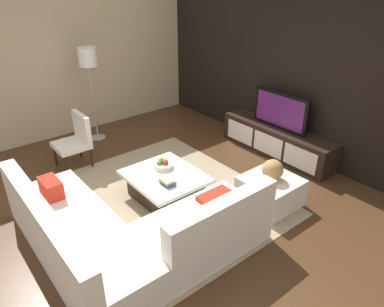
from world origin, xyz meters
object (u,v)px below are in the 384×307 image
(media_console, at_px, (277,141))
(floor_lamp, at_px, (88,63))
(coffee_table, at_px, (165,186))
(sectional_couch, at_px, (124,233))
(ottoman, at_px, (270,191))
(accent_chair_near, at_px, (76,138))
(decorative_ball, at_px, (273,170))
(television, at_px, (280,111))
(book_stack, at_px, (167,182))
(fruit_bowl, at_px, (163,164))

(media_console, bearing_deg, floor_lamp, -140.23)
(coffee_table, bearing_deg, sectional_couch, -58.37)
(media_console, height_order, coffee_table, media_console)
(sectional_couch, distance_m, ottoman, 2.07)
(accent_chair_near, distance_m, decorative_ball, 3.15)
(accent_chair_near, bearing_deg, television, 51.06)
(coffee_table, bearing_deg, book_stack, -27.97)
(television, relative_size, coffee_table, 1.00)
(sectional_couch, relative_size, book_stack, 11.05)
(floor_lamp, xyz_separation_m, decorative_ball, (3.49, 0.88, -0.91))
(coffee_table, relative_size, decorative_ball, 3.74)
(floor_lamp, distance_m, book_stack, 2.90)
(television, bearing_deg, book_stack, -87.12)
(ottoman, bearing_deg, decorative_ball, 0.00)
(floor_lamp, bearing_deg, media_console, 39.77)
(floor_lamp, height_order, book_stack, floor_lamp)
(floor_lamp, height_order, decorative_ball, floor_lamp)
(television, distance_m, sectional_couch, 3.37)
(television, height_order, book_stack, television)
(decorative_ball, bearing_deg, media_console, 126.11)
(media_console, height_order, ottoman, media_console)
(media_console, xyz_separation_m, fruit_bowl, (-0.28, -2.20, 0.18))
(media_console, relative_size, ottoman, 3.04)
(coffee_table, distance_m, decorative_ball, 1.49)
(fruit_bowl, bearing_deg, ottoman, 37.78)
(decorative_ball, bearing_deg, floor_lamp, -165.89)
(coffee_table, xyz_separation_m, floor_lamp, (-2.47, 0.16, 1.25))
(coffee_table, bearing_deg, decorative_ball, 45.37)
(sectional_couch, xyz_separation_m, book_stack, (-0.39, 0.87, 0.14))
(decorative_ball, height_order, book_stack, decorative_ball)
(fruit_bowl, distance_m, decorative_ball, 1.53)
(floor_lamp, bearing_deg, decorative_ball, 14.11)
(television, distance_m, coffee_table, 2.38)
(floor_lamp, bearing_deg, coffee_table, -3.62)
(book_stack, bearing_deg, ottoman, 55.24)
(ottoman, bearing_deg, coffee_table, -134.63)
(floor_lamp, xyz_separation_m, fruit_bowl, (2.29, -0.05, -1.02))
(decorative_ball, relative_size, book_stack, 1.30)
(television, bearing_deg, media_console, -90.00)
(sectional_couch, height_order, ottoman, sectional_couch)
(floor_lamp, bearing_deg, ottoman, 14.11)
(television, relative_size, sectional_couch, 0.44)
(sectional_couch, height_order, book_stack, sectional_couch)
(media_console, bearing_deg, television, 90.00)
(ottoman, bearing_deg, floor_lamp, -165.89)
(coffee_table, bearing_deg, accent_chair_near, -162.46)
(sectional_couch, height_order, coffee_table, sectional_couch)
(media_console, distance_m, coffee_table, 2.30)
(sectional_couch, distance_m, floor_lamp, 3.49)
(television, xyz_separation_m, accent_chair_near, (-1.81, -2.84, -0.32))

